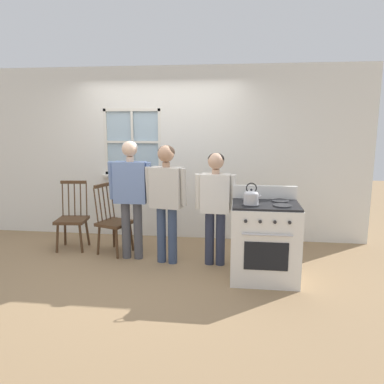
# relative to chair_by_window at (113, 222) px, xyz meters

# --- Properties ---
(ground_plane) EXTENTS (16.00, 16.00, 0.00)m
(ground_plane) POSITION_rel_chair_by_window_xyz_m (0.55, -0.53, -0.45)
(ground_plane) COLOR #937551
(wall_back) EXTENTS (6.40, 0.16, 2.70)m
(wall_back) POSITION_rel_chair_by_window_xyz_m (0.57, 0.87, 0.90)
(wall_back) COLOR silver
(wall_back) RESTS_ON ground_plane
(chair_by_window) EXTENTS (0.52, 0.53, 1.00)m
(chair_by_window) POSITION_rel_chair_by_window_xyz_m (0.00, 0.00, 0.00)
(chair_by_window) COLOR #4C331E
(chair_by_window) RESTS_ON ground_plane
(chair_near_wall) EXTENTS (0.46, 0.45, 1.00)m
(chair_near_wall) POSITION_rel_chair_by_window_xyz_m (-0.66, 0.09, 0.00)
(chair_near_wall) COLOR #4C331E
(chair_near_wall) RESTS_ON ground_plane
(person_elderly_left) EXTENTS (0.59, 0.22, 1.61)m
(person_elderly_left) POSITION_rel_chair_by_window_xyz_m (0.33, -0.19, 0.54)
(person_elderly_left) COLOR #4C4C51
(person_elderly_left) RESTS_ON ground_plane
(person_teen_center) EXTENTS (0.57, 0.28, 1.56)m
(person_teen_center) POSITION_rel_chair_by_window_xyz_m (0.83, -0.29, 0.51)
(person_teen_center) COLOR #384766
(person_teen_center) RESTS_ON ground_plane
(person_adult_right) EXTENTS (0.53, 0.23, 1.47)m
(person_adult_right) POSITION_rel_chair_by_window_xyz_m (1.47, -0.28, 0.45)
(person_adult_right) COLOR #2D3347
(person_adult_right) RESTS_ON ground_plane
(stove) EXTENTS (0.78, 0.68, 1.08)m
(stove) POSITION_rel_chair_by_window_xyz_m (2.08, -0.65, 0.03)
(stove) COLOR white
(stove) RESTS_ON ground_plane
(kettle) EXTENTS (0.21, 0.17, 0.25)m
(kettle) POSITION_rel_chair_by_window_xyz_m (1.90, -0.78, 0.58)
(kettle) COLOR #B7B7BC
(kettle) RESTS_ON stove
(potted_plant) EXTENTS (0.12, 0.12, 0.22)m
(potted_plant) POSITION_rel_chair_by_window_xyz_m (0.19, 0.78, 0.64)
(potted_plant) COLOR #935B3D
(potted_plant) RESTS_ON wall_back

